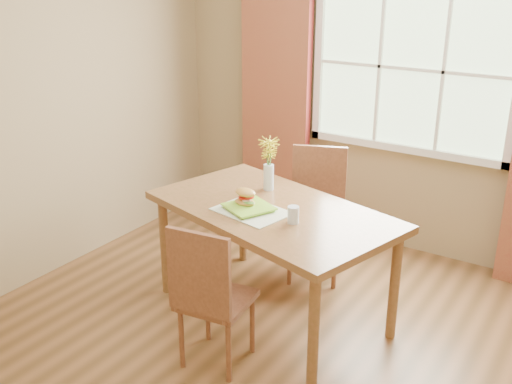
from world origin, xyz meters
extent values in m
cube|color=brown|center=(0.00, 0.00, -0.01)|extent=(4.20, 3.80, 0.02)
cube|color=#98825B|center=(0.00, 1.91, 1.35)|extent=(4.20, 0.02, 2.70)
cube|color=#98825B|center=(-2.11, 0.00, 1.35)|extent=(0.02, 3.80, 2.70)
cube|color=#ADCE9C|center=(0.00, 1.88, 1.50)|extent=(1.50, 0.02, 1.20)
cube|color=white|center=(0.00, 1.85, 0.87)|extent=(1.62, 0.04, 0.06)
cube|color=white|center=(-0.78, 1.85, 1.50)|extent=(0.06, 0.04, 1.32)
cube|color=white|center=(0.00, 1.85, 1.50)|extent=(1.50, 0.03, 0.02)
cube|color=maroon|center=(-1.15, 1.78, 1.10)|extent=(0.65, 0.08, 2.20)
cube|color=brown|center=(-0.35, 0.42, 0.76)|extent=(1.78, 1.29, 0.05)
cylinder|color=brown|center=(-1.14, 0.25, 0.37)|extent=(0.06, 0.06, 0.73)
cylinder|color=brown|center=(0.25, -0.13, 0.37)|extent=(0.06, 0.06, 0.73)
cylinder|color=brown|center=(-0.95, 0.96, 0.37)|extent=(0.06, 0.06, 0.73)
cylinder|color=brown|center=(0.45, 0.59, 0.37)|extent=(0.06, 0.06, 0.73)
cube|color=brown|center=(-0.35, -0.20, 0.41)|extent=(0.43, 0.43, 0.04)
cube|color=brown|center=(-0.32, -0.37, 0.68)|extent=(0.39, 0.08, 0.50)
cylinder|color=brown|center=(-0.48, -0.38, 0.20)|extent=(0.03, 0.03, 0.39)
cylinder|color=brown|center=(-0.17, -0.34, 0.20)|extent=(0.03, 0.03, 0.39)
cylinder|color=brown|center=(-0.52, -0.07, 0.20)|extent=(0.03, 0.03, 0.39)
cylinder|color=brown|center=(-0.21, -0.03, 0.20)|extent=(0.03, 0.03, 0.39)
cube|color=brown|center=(-0.35, 1.04, 0.44)|extent=(0.53, 0.53, 0.04)
cube|color=brown|center=(-0.42, 1.21, 0.72)|extent=(0.39, 0.18, 0.53)
cylinder|color=brown|center=(-0.44, 0.82, 0.21)|extent=(0.04, 0.04, 0.42)
cylinder|color=brown|center=(-0.13, 0.95, 0.21)|extent=(0.04, 0.04, 0.42)
cylinder|color=brown|center=(-0.56, 1.13, 0.21)|extent=(0.04, 0.04, 0.42)
cylinder|color=brown|center=(-0.26, 1.25, 0.21)|extent=(0.04, 0.04, 0.42)
cube|color=beige|center=(-0.42, 0.29, 0.78)|extent=(0.50, 0.41, 0.01)
cube|color=#8BD234|center=(-0.45, 0.30, 0.79)|extent=(0.36, 0.36, 0.01)
ellipsoid|color=#F0AF51|center=(-0.50, 0.32, 0.82)|extent=(0.16, 0.12, 0.04)
ellipsoid|color=#4C8C2D|center=(-0.46, 0.30, 0.83)|extent=(0.08, 0.05, 0.01)
cylinder|color=red|center=(-0.50, 0.32, 0.85)|extent=(0.08, 0.08, 0.01)
cylinder|color=red|center=(-0.47, 0.33, 0.86)|extent=(0.07, 0.07, 0.01)
ellipsoid|color=#F0AF51|center=(-0.49, 0.32, 0.89)|extent=(0.16, 0.12, 0.05)
cylinder|color=silver|center=(-0.12, 0.28, 0.83)|extent=(0.07, 0.07, 0.11)
cylinder|color=silver|center=(-0.12, 0.28, 0.83)|extent=(0.06, 0.06, 0.09)
cylinder|color=silver|center=(-0.54, 0.69, 0.87)|extent=(0.07, 0.07, 0.18)
cylinder|color=silver|center=(-0.54, 0.69, 0.83)|extent=(0.06, 0.06, 0.09)
cylinder|color=#3D7028|center=(-0.54, 0.69, 0.95)|extent=(0.01, 0.01, 0.34)
cylinder|color=#3D7028|center=(-0.53, 0.68, 0.92)|extent=(0.01, 0.01, 0.28)
cylinder|color=#3D7028|center=(-0.55, 0.70, 0.90)|extent=(0.01, 0.01, 0.24)
cylinder|color=#3D7028|center=(-0.53, 0.69, 0.94)|extent=(0.01, 0.01, 0.31)
camera|label=1|loc=(1.50, -2.63, 2.26)|focal=42.00mm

